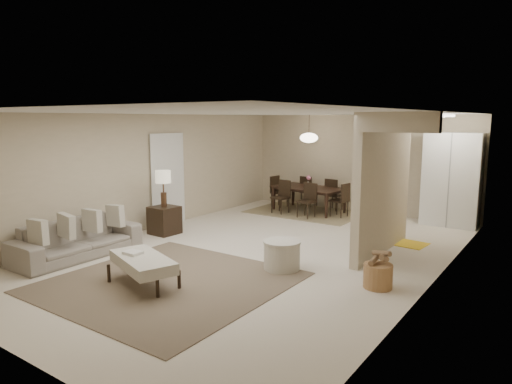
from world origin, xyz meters
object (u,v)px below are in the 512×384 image
Objects in this scene: sofa at (77,239)px; side_table at (164,220)px; pantry_cabinet at (452,180)px; ottoman_bench at (143,262)px; round_pouf at (282,255)px; dining_table at (308,200)px; wicker_basket at (378,276)px.

sofa is 3.78× the size of side_table.
ottoman_bench is at bearing -112.90° from pantry_cabinet.
side_table is at bearing 150.32° from ottoman_bench.
round_pouf is (1.26, 1.77, -0.12)m from ottoman_bench.
side_table is (-4.75, -4.23, -0.76)m from pantry_cabinet.
ottoman_bench is at bearing -49.63° from side_table.
side_table is at bearing -102.86° from dining_table.
pantry_cabinet is at bearing 87.05° from ottoman_bench.
wicker_basket is (2.81, 1.87, -0.18)m from ottoman_bench.
sofa is 3.65× the size of round_pouf.
pantry_cabinet is 5.11× the size of wicker_basket.
round_pouf is at bearing -66.48° from sofa.
wicker_basket is (1.55, 0.10, -0.06)m from round_pouf.
pantry_cabinet is 3.60× the size of side_table.
pantry_cabinet reaches higher than dining_table.
wicker_basket is 5.44m from dining_table.
round_pouf reaches higher than ottoman_bench.
round_pouf is at bearing -107.47° from pantry_cabinet.
sofa is 5.96m from dining_table.
side_table is 1.42× the size of wicker_basket.
dining_table is (1.42, 5.79, 0.00)m from sofa.
side_table is at bearing -138.34° from pantry_cabinet.
sofa is 3.61m from round_pouf.
sofa reaches higher than round_pouf.
wicker_basket is at bearing -43.82° from dining_table.
pantry_cabinet is at bearing -38.06° from sofa.
sofa is at bearing -96.65° from dining_table.
ottoman_bench is 2.18m from round_pouf.
pantry_cabinet is 7.15m from ottoman_bench.
pantry_cabinet reaches higher than wicker_basket.
dining_table is at bearing -172.22° from pantry_cabinet.
ottoman_bench reaches higher than wicker_basket.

